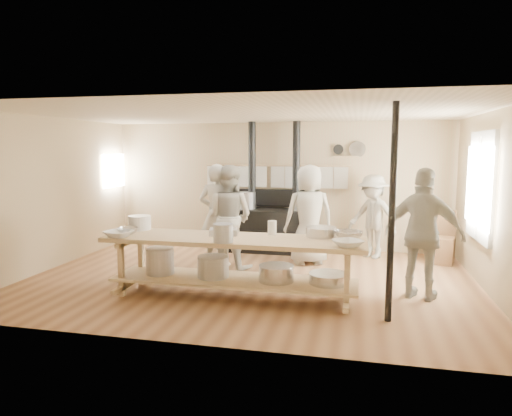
# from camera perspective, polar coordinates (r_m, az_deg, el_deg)

# --- Properties ---
(ground) EXTENTS (7.00, 7.00, 0.00)m
(ground) POSITION_cam_1_polar(r_m,az_deg,el_deg) (7.34, -0.89, -8.90)
(ground) COLOR brown
(ground) RESTS_ON ground
(room_shell) EXTENTS (7.00, 7.00, 7.00)m
(room_shell) POSITION_cam_1_polar(r_m,az_deg,el_deg) (7.06, -0.91, 3.85)
(room_shell) COLOR tan
(room_shell) RESTS_ON ground
(window_right) EXTENTS (0.09, 1.50, 1.65)m
(window_right) POSITION_cam_1_polar(r_m,az_deg,el_deg) (7.69, 26.31, 2.46)
(window_right) COLOR beige
(window_right) RESTS_ON ground
(left_opening) EXTENTS (0.00, 0.90, 0.90)m
(left_opening) POSITION_cam_1_polar(r_m,az_deg,el_deg) (10.23, -17.35, 4.49)
(left_opening) COLOR white
(left_opening) RESTS_ON ground
(stove) EXTENTS (1.90, 0.75, 2.60)m
(stove) POSITION_cam_1_polar(r_m,az_deg,el_deg) (9.25, 2.14, -2.18)
(stove) COLOR black
(stove) RESTS_ON ground
(towel_rail) EXTENTS (3.00, 0.04, 0.47)m
(towel_rail) POSITION_cam_1_polar(r_m,az_deg,el_deg) (9.41, 2.53, 4.27)
(towel_rail) COLOR tan
(towel_rail) RESTS_ON ground
(back_wall_shelf) EXTENTS (0.63, 0.14, 0.32)m
(back_wall_shelf) POSITION_cam_1_polar(r_m,az_deg,el_deg) (9.29, 11.58, 6.90)
(back_wall_shelf) COLOR tan
(back_wall_shelf) RESTS_ON ground
(prep_table) EXTENTS (3.60, 0.90, 0.85)m
(prep_table) POSITION_cam_1_polar(r_m,az_deg,el_deg) (6.37, -2.88, -6.60)
(prep_table) COLOR tan
(prep_table) RESTS_ON ground
(support_post) EXTENTS (0.08, 0.08, 2.60)m
(support_post) POSITION_cam_1_polar(r_m,az_deg,el_deg) (5.57, 16.62, -0.76)
(support_post) COLOR black
(support_post) RESTS_ON ground
(cook_far_left) EXTENTS (0.66, 0.44, 1.80)m
(cook_far_left) POSITION_cam_1_polar(r_m,az_deg,el_deg) (8.08, -4.88, -0.86)
(cook_far_left) COLOR #A3A090
(cook_far_left) RESTS_ON ground
(cook_left) EXTENTS (1.02, 0.89, 1.79)m
(cook_left) POSITION_cam_1_polar(r_m,az_deg,el_deg) (7.88, -3.35, -1.11)
(cook_left) COLOR #A3A090
(cook_left) RESTS_ON ground
(cook_center) EXTENTS (1.02, 0.84, 1.79)m
(cook_center) POSITION_cam_1_polar(r_m,az_deg,el_deg) (8.19, 6.63, -0.82)
(cook_center) COLOR #A3A090
(cook_center) RESTS_ON ground
(cook_right) EXTENTS (1.15, 0.82, 1.82)m
(cook_right) POSITION_cam_1_polar(r_m,az_deg,el_deg) (6.61, 20.23, -3.10)
(cook_right) COLOR #A3A090
(cook_right) RESTS_ON ground
(cook_by_window) EXTENTS (1.18, 1.07, 1.59)m
(cook_by_window) POSITION_cam_1_polar(r_m,az_deg,el_deg) (8.90, 14.40, -1.02)
(cook_by_window) COLOR #A3A090
(cook_by_window) RESTS_ON ground
(chair) EXTENTS (0.55, 0.55, 0.96)m
(chair) POSITION_cam_1_polar(r_m,az_deg,el_deg) (8.96, 22.11, -4.60)
(chair) COLOR brown
(chair) RESTS_ON ground
(bowl_white_a) EXTENTS (0.45, 0.45, 0.09)m
(bowl_white_a) POSITION_cam_1_polar(r_m,az_deg,el_deg) (6.57, -16.77, -3.12)
(bowl_white_a) COLOR white
(bowl_white_a) RESTS_ON prep_table
(bowl_steel_a) EXTENTS (0.42, 0.42, 0.09)m
(bowl_steel_a) POSITION_cam_1_polar(r_m,az_deg,el_deg) (6.79, -15.74, -2.75)
(bowl_steel_a) COLOR silver
(bowl_steel_a) RESTS_ON prep_table
(bowl_white_b) EXTENTS (0.50, 0.50, 0.09)m
(bowl_white_b) POSITION_cam_1_polar(r_m,az_deg,el_deg) (5.80, 11.41, -4.36)
(bowl_white_b) COLOR white
(bowl_white_b) RESTS_ON prep_table
(bowl_steel_b) EXTENTS (0.51, 0.51, 0.11)m
(bowl_steel_b) POSITION_cam_1_polar(r_m,az_deg,el_deg) (6.27, 11.51, -3.35)
(bowl_steel_b) COLOR silver
(bowl_steel_b) RESTS_ON prep_table
(roasting_pan) EXTENTS (0.44, 0.34, 0.09)m
(roasting_pan) POSITION_cam_1_polar(r_m,az_deg,el_deg) (6.48, -4.08, -2.99)
(roasting_pan) COLOR #B2B2B7
(roasting_pan) RESTS_ON prep_table
(mixing_bowl_large) EXTENTS (0.43, 0.43, 0.13)m
(mixing_bowl_large) POSITION_cam_1_polar(r_m,az_deg,el_deg) (6.40, 8.14, -2.96)
(mixing_bowl_large) COLOR silver
(mixing_bowl_large) RESTS_ON prep_table
(bucket_galv) EXTENTS (0.30, 0.30, 0.24)m
(bucket_galv) POSITION_cam_1_polar(r_m,az_deg,el_deg) (5.97, -4.12, -3.12)
(bucket_galv) COLOR gray
(bucket_galv) RESTS_ON prep_table
(deep_bowl_enamel) EXTENTS (0.42, 0.42, 0.21)m
(deep_bowl_enamel) POSITION_cam_1_polar(r_m,az_deg,el_deg) (7.10, -14.35, -1.78)
(deep_bowl_enamel) COLOR white
(deep_bowl_enamel) RESTS_ON prep_table
(pitcher) EXTENTS (0.16, 0.16, 0.20)m
(pitcher) POSITION_cam_1_polar(r_m,az_deg,el_deg) (6.48, 2.03, -2.47)
(pitcher) COLOR white
(pitcher) RESTS_ON prep_table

